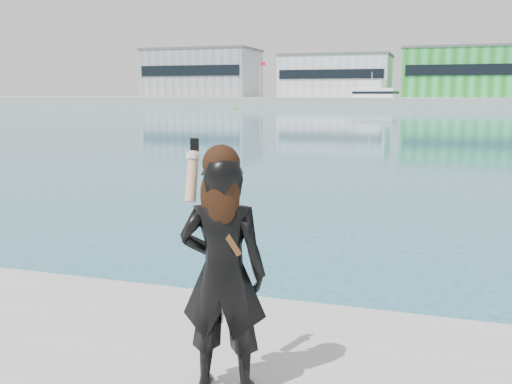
{
  "coord_description": "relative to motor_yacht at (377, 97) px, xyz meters",
  "views": [
    {
      "loc": [
        0.95,
        -4.01,
        2.73
      ],
      "look_at": [
        -0.33,
        -0.01,
        2.0
      ],
      "focal_mm": 40.0,
      "sensor_mm": 36.0,
      "label": 1
    }
  ],
  "objects": [
    {
      "name": "buoy_far",
      "position": [
        -23.54,
        -20.08,
        -2.01
      ],
      "size": [
        0.5,
        0.5,
        0.5
      ],
      "primitive_type": "sphere",
      "color": "yellow",
      "rests_on": "ground"
    },
    {
      "name": "motor_yacht",
      "position": [
        0.0,
        0.0,
        0.0
      ],
      "size": [
        15.89,
        7.94,
        7.15
      ],
      "rotation": [
        0.0,
        0.0,
        -0.25
      ],
      "color": "white",
      "rests_on": "ground"
    },
    {
      "name": "far_quay",
      "position": [
        11.28,
        14.84,
        -1.01
      ],
      "size": [
        320.0,
        40.0,
        2.0
      ],
      "primitive_type": "cube",
      "color": "#9E9E99",
      "rests_on": "ground"
    },
    {
      "name": "warehouse_green",
      "position": [
        19.28,
        12.82,
        5.25
      ],
      "size": [
        30.6,
        16.36,
        10.5
      ],
      "color": "green",
      "rests_on": "far_quay"
    },
    {
      "name": "warehouse_white",
      "position": [
        -10.72,
        12.82,
        4.75
      ],
      "size": [
        24.48,
        15.35,
        9.5
      ],
      "color": "silver",
      "rests_on": "far_quay"
    },
    {
      "name": "flagpole_left",
      "position": [
        -26.63,
        5.84,
        4.53
      ],
      "size": [
        1.28,
        0.16,
        8.0
      ],
      "color": "silver",
      "rests_on": "far_quay"
    },
    {
      "name": "warehouse_grey_left",
      "position": [
        -43.72,
        12.82,
        5.75
      ],
      "size": [
        26.52,
        16.36,
        11.5
      ],
      "color": "gray",
      "rests_on": "far_quay"
    },
    {
      "name": "woman",
      "position": [
        10.95,
        -115.87,
        -0.38
      ],
      "size": [
        0.62,
        0.46,
        1.64
      ],
      "rotation": [
        0.0,
        0.0,
        3.3
      ],
      "color": "black",
      "rests_on": "near_quay"
    }
  ]
}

